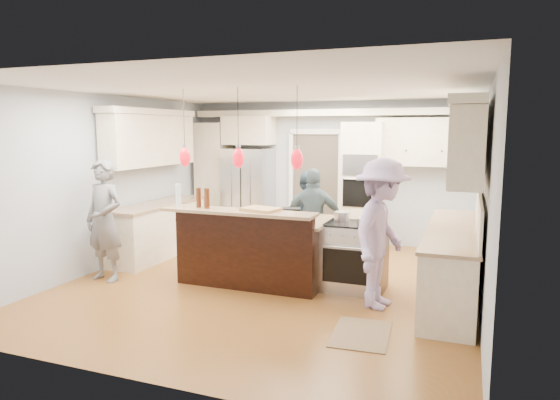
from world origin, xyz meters
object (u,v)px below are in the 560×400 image
at_px(person_bar_end, 104,221).
at_px(kitchen_island, 257,247).
at_px(island_range, 355,257).
at_px(refrigerator, 248,194).
at_px(person_far_left, 306,215).

bearing_deg(person_bar_end, kitchen_island, 28.14).
height_order(island_range, person_bar_end, person_bar_end).
bearing_deg(island_range, person_bar_end, -166.40).
distance_m(refrigerator, person_far_left, 1.88).
bearing_deg(person_far_left, island_range, 132.56).
bearing_deg(person_far_left, kitchen_island, 84.62).
distance_m(island_range, person_far_left, 1.88).
xyz_separation_m(refrigerator, island_range, (2.71, -2.49, -0.44)).
height_order(island_range, person_far_left, person_far_left).
xyz_separation_m(kitchen_island, person_far_left, (0.25, 1.53, 0.25)).
xyz_separation_m(person_bar_end, person_far_left, (2.31, 2.29, -0.14)).
xyz_separation_m(kitchen_island, island_range, (1.41, 0.08, -0.03)).
bearing_deg(refrigerator, person_bar_end, -102.70).
bearing_deg(person_bar_end, person_far_left, 52.59).
relative_size(island_range, person_far_left, 0.63).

